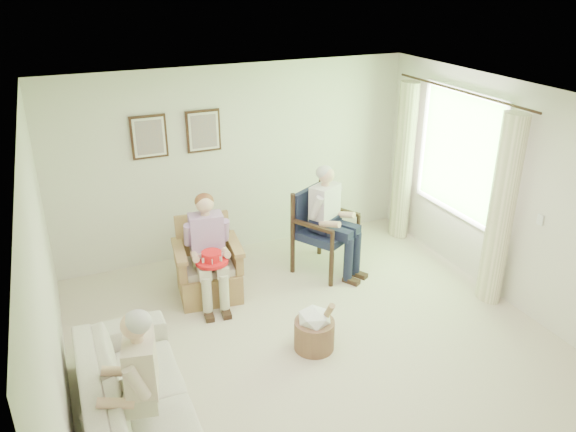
% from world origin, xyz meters
% --- Properties ---
extents(floor, '(5.50, 5.50, 0.00)m').
position_xyz_m(floor, '(0.00, 0.00, 0.00)').
color(floor, beige).
rests_on(floor, ground).
extents(back_wall, '(5.00, 0.04, 2.60)m').
position_xyz_m(back_wall, '(0.00, 2.75, 1.30)').
color(back_wall, silver).
rests_on(back_wall, ground).
extents(left_wall, '(0.04, 5.50, 2.60)m').
position_xyz_m(left_wall, '(-2.50, 0.00, 1.30)').
color(left_wall, silver).
rests_on(left_wall, ground).
extents(right_wall, '(0.04, 5.50, 2.60)m').
position_xyz_m(right_wall, '(2.50, 0.00, 1.30)').
color(right_wall, silver).
rests_on(right_wall, ground).
extents(ceiling, '(5.00, 5.50, 0.02)m').
position_xyz_m(ceiling, '(0.00, 0.00, 2.60)').
color(ceiling, white).
rests_on(ceiling, back_wall).
extents(window, '(0.13, 2.50, 1.63)m').
position_xyz_m(window, '(2.46, 1.20, 1.58)').
color(window, '#2D6B23').
rests_on(window, right_wall).
extents(curtain_left, '(0.34, 0.34, 2.30)m').
position_xyz_m(curtain_left, '(2.33, 0.22, 1.15)').
color(curtain_left, '#F6E6C0').
rests_on(curtain_left, ground).
extents(curtain_right, '(0.34, 0.34, 2.30)m').
position_xyz_m(curtain_right, '(2.33, 2.18, 1.15)').
color(curtain_right, '#F6E6C0').
rests_on(curtain_right, ground).
extents(framed_print_left, '(0.45, 0.05, 0.55)m').
position_xyz_m(framed_print_left, '(-1.15, 2.71, 1.78)').
color(framed_print_left, '#382114').
rests_on(framed_print_left, back_wall).
extents(framed_print_right, '(0.45, 0.05, 0.55)m').
position_xyz_m(framed_print_right, '(-0.45, 2.71, 1.78)').
color(framed_print_right, '#382114').
rests_on(framed_print_right, back_wall).
extents(wicker_armchair, '(0.75, 0.74, 0.96)m').
position_xyz_m(wicker_armchair, '(-0.78, 1.68, 0.30)').
color(wicker_armchair, '#A8864F').
rests_on(wicker_armchair, ground).
extents(wood_armchair, '(0.71, 0.66, 1.09)m').
position_xyz_m(wood_armchair, '(0.83, 1.76, 0.60)').
color(wood_armchair, black).
rests_on(wood_armchair, ground).
extents(sofa, '(2.27, 0.89, 0.66)m').
position_xyz_m(sofa, '(-1.95, -0.28, 0.33)').
color(sofa, beige).
rests_on(sofa, ground).
extents(person_wicker, '(0.40, 0.62, 1.31)m').
position_xyz_m(person_wicker, '(-0.78, 1.56, 0.76)').
color(person_wicker, beige).
rests_on(person_wicker, ground).
extents(person_dark, '(0.40, 0.63, 1.43)m').
position_xyz_m(person_dark, '(0.83, 1.58, 0.85)').
color(person_dark, '#171B32').
rests_on(person_dark, ground).
extents(person_sofa, '(0.42, 0.62, 1.30)m').
position_xyz_m(person_sofa, '(-1.95, -0.51, 0.75)').
color(person_sofa, '#BCB297').
rests_on(person_sofa, ground).
extents(red_hat, '(0.38, 0.38, 0.14)m').
position_xyz_m(red_hat, '(-0.80, 1.35, 0.66)').
color(red_hat, red).
rests_on(red_hat, person_wicker).
extents(hatbox, '(0.53, 0.53, 0.63)m').
position_xyz_m(hatbox, '(-0.05, 0.17, 0.25)').
color(hatbox, '#AE795E').
rests_on(hatbox, ground).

